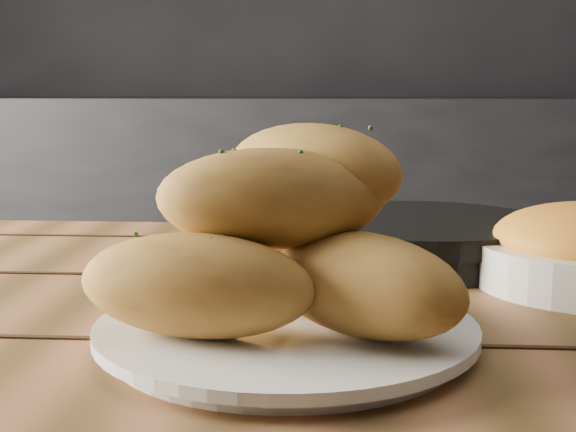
% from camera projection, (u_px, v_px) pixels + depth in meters
% --- Properties ---
extents(counter, '(2.80, 0.60, 0.90)m').
position_uv_depth(counter, '(373.00, 239.00, 2.58)').
color(counter, black).
rests_on(counter, ground).
extents(table, '(1.60, 0.82, 0.75)m').
position_uv_depth(table, '(408.00, 420.00, 0.68)').
color(table, '#905A36').
rests_on(table, ground).
extents(plate, '(0.27, 0.27, 0.02)m').
position_uv_depth(plate, '(286.00, 333.00, 0.56)').
color(plate, white).
rests_on(plate, table).
extents(bread_rolls, '(0.28, 0.24, 0.14)m').
position_uv_depth(bread_rolls, '(284.00, 239.00, 0.55)').
color(bread_rolls, '#B27C31').
rests_on(bread_rolls, plate).
extents(skillet, '(0.40, 0.26, 0.05)m').
position_uv_depth(skillet, '(424.00, 238.00, 0.84)').
color(skillet, black).
rests_on(skillet, table).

